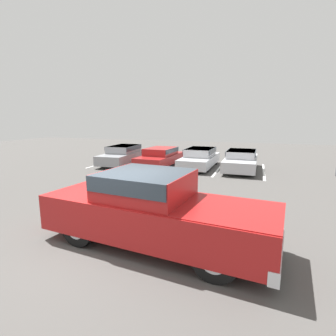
{
  "coord_description": "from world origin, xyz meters",
  "views": [
    {
      "loc": [
        3.2,
        -5.13,
        3.04
      ],
      "look_at": [
        -0.29,
        5.11,
        1.0
      ],
      "focal_mm": 28.0,
      "sensor_mm": 36.0,
      "label": 1
    }
  ],
  "objects": [
    {
      "name": "traffic_cone",
      "position": [
        -2.75,
        2.97,
        0.32
      ],
      "size": [
        0.44,
        0.44,
        0.68
      ],
      "color": "black",
      "rests_on": "ground_plane"
    },
    {
      "name": "ground_plane",
      "position": [
        0.0,
        0.0,
        0.0
      ],
      "size": [
        60.0,
        60.0,
        0.0
      ],
      "primitive_type": "plane",
      "color": "#4C4947"
    },
    {
      "name": "parked_sedan_a",
      "position": [
        -5.42,
        10.73,
        0.66
      ],
      "size": [
        1.92,
        4.83,
        1.25
      ],
      "rotation": [
        0.0,
        0.0,
        -1.53
      ],
      "color": "gray",
      "rests_on": "ground_plane"
    },
    {
      "name": "pickup_truck",
      "position": [
        1.02,
        0.44,
        0.9
      ],
      "size": [
        5.81,
        2.6,
        1.79
      ],
      "rotation": [
        0.0,
        0.0,
        -0.11
      ],
      "color": "#A51919",
      "rests_on": "ground_plane"
    },
    {
      "name": "stall_stripe_d",
      "position": [
        1.04,
        10.93,
        0.0
      ],
      "size": [
        0.12,
        5.05,
        0.01
      ],
      "primitive_type": "cube",
      "color": "white",
      "rests_on": "ground_plane"
    },
    {
      "name": "stall_stripe_a",
      "position": [
        -6.85,
        10.93,
        0.0
      ],
      "size": [
        0.12,
        5.05,
        0.01
      ],
      "primitive_type": "cube",
      "color": "white",
      "rests_on": "ground_plane"
    },
    {
      "name": "parked_sedan_d",
      "position": [
        2.35,
        10.89,
        0.64
      ],
      "size": [
        1.84,
        4.5,
        1.2
      ],
      "rotation": [
        0.0,
        0.0,
        -1.58
      ],
      "color": "#B7BABF",
      "rests_on": "ground_plane"
    },
    {
      "name": "parked_sedan_c",
      "position": [
        -0.19,
        11.07,
        0.65
      ],
      "size": [
        1.87,
        4.67,
        1.21
      ],
      "rotation": [
        0.0,
        0.0,
        -1.59
      ],
      "color": "#B7BABF",
      "rests_on": "ground_plane"
    },
    {
      "name": "stall_stripe_e",
      "position": [
        3.67,
        10.93,
        0.0
      ],
      "size": [
        0.12,
        5.05,
        0.01
      ],
      "primitive_type": "cube",
      "color": "white",
      "rests_on": "ground_plane"
    },
    {
      "name": "stall_stripe_b",
      "position": [
        -4.22,
        10.93,
        0.0
      ],
      "size": [
        0.12,
        5.05,
        0.01
      ],
      "primitive_type": "cube",
      "color": "white",
      "rests_on": "ground_plane"
    },
    {
      "name": "stall_stripe_c",
      "position": [
        -1.59,
        10.93,
        0.0
      ],
      "size": [
        0.12,
        5.05,
        0.01
      ],
      "primitive_type": "cube",
      "color": "white",
      "rests_on": "ground_plane"
    },
    {
      "name": "parked_sedan_b",
      "position": [
        -2.77,
        10.81,
        0.63
      ],
      "size": [
        2.06,
        4.46,
        1.17
      ],
      "rotation": [
        0.0,
        0.0,
        -1.62
      ],
      "color": "maroon",
      "rests_on": "ground_plane"
    },
    {
      "name": "wheel_stop_curb",
      "position": [
        -4.95,
        14.21,
        0.07
      ],
      "size": [
        1.97,
        0.2,
        0.14
      ],
      "primitive_type": "cube",
      "color": "#B7B2A8",
      "rests_on": "ground_plane"
    }
  ]
}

